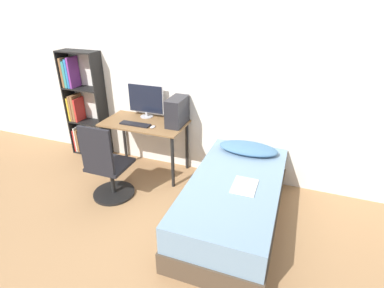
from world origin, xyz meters
The scene contains 12 objects.
ground_plane centered at (0.00, 0.00, 0.00)m, with size 14.00×14.00×0.00m, color #9E754C.
wall_back centered at (0.00, 1.33, 1.25)m, with size 8.00×0.05×2.50m.
desk centered at (-0.32, 1.01, 0.63)m, with size 1.13×0.60×0.75m.
bookshelf centered at (-1.52, 1.18, 0.81)m, with size 0.60×0.25×1.60m.
office_chair centered at (-0.45, 0.26, 0.38)m, with size 0.52×0.52×1.00m.
bed centered at (1.09, 0.36, 0.26)m, with size 0.95×1.90×0.53m.
pillow centered at (1.09, 1.05, 0.59)m, with size 0.73×0.36×0.11m.
magazine centered at (1.21, 0.29, 0.54)m, with size 0.24×0.32×0.01m.
monitor centered at (-0.39, 1.21, 0.99)m, with size 0.53×0.18×0.46m.
keyboard centered at (-0.39, 0.88, 0.76)m, with size 0.42×0.11×0.02m.
pc_tower centered at (0.13, 1.09, 0.93)m, with size 0.20×0.39×0.36m.
mouse centered at (-0.13, 0.88, 0.76)m, with size 0.06×0.09×0.02m.
Camera 1 is at (1.59, -2.28, 2.28)m, focal length 28.00 mm.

